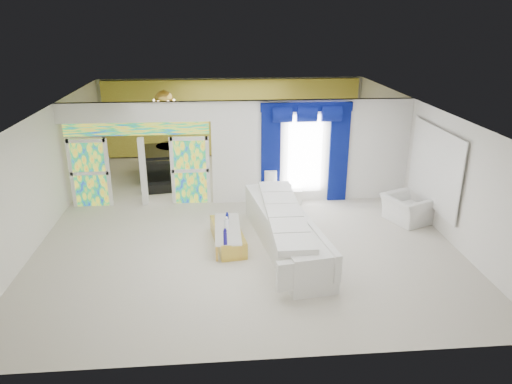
{
  "coord_description": "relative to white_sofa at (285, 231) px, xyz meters",
  "views": [
    {
      "loc": [
        -0.64,
        -12.23,
        5.25
      ],
      "look_at": [
        0.3,
        -1.2,
        1.1
      ],
      "focal_mm": 33.36,
      "sensor_mm": 36.0,
      "label": 1
    }
  ],
  "objects": [
    {
      "name": "decanters",
      "position": [
        -1.38,
        0.26,
        0.07
      ],
      "size": [
        0.16,
        1.18,
        0.23
      ],
      "color": "white",
      "rests_on": "coffee_table"
    },
    {
      "name": "blue_drape_left",
      "position": [
        -0.01,
        2.97,
        0.98
      ],
      "size": [
        0.55,
        0.1,
        2.8
      ],
      "primitive_type": "cube",
      "color": "#031247",
      "rests_on": "ground"
    },
    {
      "name": "stained_panel_left",
      "position": [
        -5.19,
        3.1,
        0.58
      ],
      "size": [
        0.95,
        0.04,
        2.0
      ],
      "primitive_type": "cube",
      "color": "#994C3F",
      "rests_on": "ground"
    },
    {
      "name": "armchair",
      "position": [
        3.46,
        1.24,
        -0.06
      ],
      "size": [
        1.33,
        1.41,
        0.73
      ],
      "primitive_type": "imported",
      "rotation": [
        0.0,
        0.0,
        1.97
      ],
      "color": "silver",
      "rests_on": "ground"
    },
    {
      "name": "blue_pelmet",
      "position": [
        0.99,
        2.97,
        2.4
      ],
      "size": [
        2.6,
        0.12,
        0.25
      ],
      "primitive_type": "cube",
      "color": "#031247",
      "rests_on": "dividing_wall"
    },
    {
      "name": "dividing_header",
      "position": [
        -3.76,
        3.1,
        2.3
      ],
      "size": [
        4.3,
        0.18,
        0.55
      ],
      "primitive_type": "cube",
      "color": "white",
      "rests_on": "dividing_wall"
    },
    {
      "name": "table_lamp",
      "position": [
        -0.01,
        2.89,
        0.28
      ],
      "size": [
        0.36,
        0.36,
        0.58
      ],
      "primitive_type": "cylinder",
      "color": "white",
      "rests_on": "console_table"
    },
    {
      "name": "white_sofa",
      "position": [
        0.0,
        0.0,
        0.0
      ],
      "size": [
        1.6,
        4.55,
        0.85
      ],
      "primitive_type": "cube",
      "rotation": [
        0.0,
        0.0,
        0.15
      ],
      "color": "silver",
      "rests_on": "ground"
    },
    {
      "name": "dividing_wall",
      "position": [
        1.24,
        3.1,
        1.08
      ],
      "size": [
        5.7,
        0.18,
        3.0
      ],
      "primitive_type": "cube",
      "color": "white",
      "rests_on": "ground"
    },
    {
      "name": "tv_console",
      "position": [
        -5.58,
        5.48,
        -0.04
      ],
      "size": [
        0.59,
        0.55,
        0.76
      ],
      "primitive_type": "cube",
      "rotation": [
        0.0,
        0.0,
        -0.15
      ],
      "color": "tan",
      "rests_on": "ground"
    },
    {
      "name": "stained_panel_right",
      "position": [
        -2.34,
        3.1,
        0.58
      ],
      "size": [
        0.95,
        0.04,
        2.0
      ],
      "primitive_type": "cube",
      "color": "#994C3F",
      "rests_on": "ground"
    },
    {
      "name": "wall_mirror",
      "position": [
        4.03,
        1.1,
        1.13
      ],
      "size": [
        0.04,
        2.7,
        1.9
      ],
      "primitive_type": "cube",
      "color": "white",
      "rests_on": "ground"
    },
    {
      "name": "blue_drape_right",
      "position": [
        1.99,
        2.97,
        0.98
      ],
      "size": [
        0.55,
        0.1,
        2.8
      ],
      "primitive_type": "cube",
      "color": "#031247",
      "rests_on": "ground"
    },
    {
      "name": "window_pane",
      "position": [
        0.99,
        3.0,
        1.03
      ],
      "size": [
        1.0,
        0.02,
        2.3
      ],
      "primitive_type": "cube",
      "color": "white",
      "rests_on": "dividing_wall"
    },
    {
      "name": "console_table",
      "position": [
        0.29,
        2.89,
        -0.22
      ],
      "size": [
        1.28,
        0.54,
        0.41
      ],
      "primitive_type": "cube",
      "rotation": [
        0.0,
        0.0,
        -0.12
      ],
      "color": "white",
      "rests_on": "ground"
    },
    {
      "name": "gold_curtains",
      "position": [
        -0.91,
        8.0,
        1.08
      ],
      "size": [
        9.7,
        0.12,
        2.9
      ],
      "primitive_type": "cube",
      "color": "#B1902A",
      "rests_on": "ground"
    },
    {
      "name": "grand_piano",
      "position": [
        -3.43,
        5.65,
        0.05
      ],
      "size": [
        1.69,
        2.06,
        0.94
      ],
      "primitive_type": "cube",
      "rotation": [
        0.0,
        0.0,
        0.15
      ],
      "color": "black",
      "rests_on": "ground"
    },
    {
      "name": "coffee_table",
      "position": [
        -1.35,
        0.3,
        -0.22
      ],
      "size": [
        0.86,
        1.88,
        0.4
      ],
      "primitive_type": "cube",
      "rotation": [
        0.0,
        0.0,
        0.15
      ],
      "color": "gold",
      "rests_on": "ground"
    },
    {
      "name": "chandelier",
      "position": [
        -3.21,
        5.5,
        2.23
      ],
      "size": [
        0.6,
        0.6,
        0.6
      ],
      "primitive_type": "sphere",
      "color": "gold",
      "rests_on": "ceiling"
    },
    {
      "name": "floor",
      "position": [
        -0.91,
        2.1,
        -0.42
      ],
      "size": [
        12.0,
        12.0,
        0.0
      ],
      "primitive_type": "plane",
      "color": "#B7AF9E",
      "rests_on": "ground"
    },
    {
      "name": "stained_transom",
      "position": [
        -3.76,
        3.1,
        1.83
      ],
      "size": [
        4.0,
        0.05,
        0.35
      ],
      "primitive_type": "cube",
      "color": "#994C3F",
      "rests_on": "dividing_header"
    },
    {
      "name": "piano_bench",
      "position": [
        -3.43,
        4.05,
        -0.28
      ],
      "size": [
        0.91,
        0.46,
        0.29
      ],
      "primitive_type": "cube",
      "rotation": [
        0.0,
        0.0,
        0.15
      ],
      "color": "black",
      "rests_on": "ground"
    }
  ]
}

